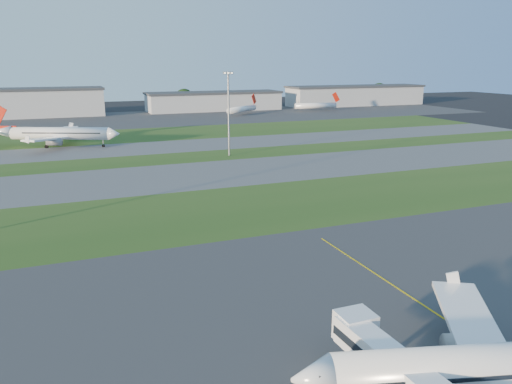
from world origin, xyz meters
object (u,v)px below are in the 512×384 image
airliner_taxiing (59,134)px  light_mast_centre (229,108)px  mini_jet_near (242,109)px  mini_jet_far (316,105)px

airliner_taxiing → light_mast_centre: 62.60m
mini_jet_near → light_mast_centre: (-46.46, -115.23, 11.53)m
mini_jet_near → light_mast_centre: 124.78m
mini_jet_far → light_mast_centre: size_ratio=1.11×
airliner_taxiing → mini_jet_near: size_ratio=1.67×
airliner_taxiing → light_mast_centre: (49.24, -37.29, 10.19)m
mini_jet_near → mini_jet_far: bearing=-31.9°
mini_jet_near → airliner_taxiing: bearing=-178.6°
mini_jet_near → light_mast_centre: light_mast_centre is taller
mini_jet_near → mini_jet_far: 49.15m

